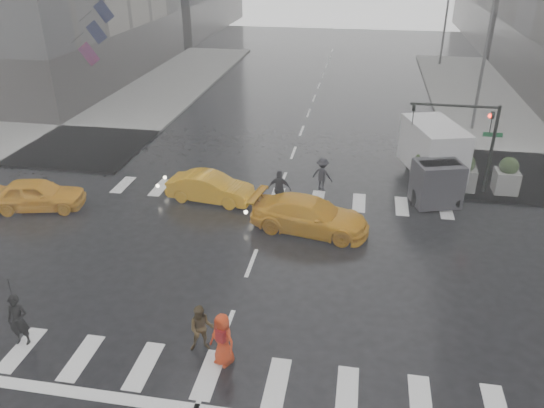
% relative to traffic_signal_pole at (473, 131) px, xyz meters
% --- Properties ---
extents(ground, '(120.00, 120.00, 0.00)m').
position_rel_traffic_signal_pole_xyz_m(ground, '(-9.01, -8.01, -3.22)').
color(ground, black).
rests_on(ground, ground).
extents(sidewalk_nw, '(35.00, 35.00, 0.15)m').
position_rel_traffic_signal_pole_xyz_m(sidewalk_nw, '(-28.51, 9.49, -3.14)').
color(sidewalk_nw, gray).
rests_on(sidewalk_nw, ground).
extents(road_markings, '(18.00, 48.00, 0.01)m').
position_rel_traffic_signal_pole_xyz_m(road_markings, '(-9.01, -8.01, -3.21)').
color(road_markings, silver).
rests_on(road_markings, ground).
extents(traffic_signal_pole, '(4.45, 0.42, 4.50)m').
position_rel_traffic_signal_pole_xyz_m(traffic_signal_pole, '(0.00, 0.00, 0.00)').
color(traffic_signal_pole, black).
rests_on(traffic_signal_pole, ground).
extents(street_lamp_near, '(2.15, 0.22, 9.00)m').
position_rel_traffic_signal_pole_xyz_m(street_lamp_near, '(1.86, 9.99, 1.73)').
color(street_lamp_near, '#59595B').
rests_on(street_lamp_near, ground).
extents(street_lamp_far, '(2.15, 0.22, 9.00)m').
position_rel_traffic_signal_pole_xyz_m(street_lamp_far, '(1.86, 29.99, 1.73)').
color(street_lamp_far, '#59595B').
rests_on(street_lamp_far, ground).
extents(planter_west, '(1.10, 1.10, 1.80)m').
position_rel_traffic_signal_pole_xyz_m(planter_west, '(-2.01, 0.19, -2.23)').
color(planter_west, gray).
rests_on(planter_west, ground).
extents(planter_mid, '(1.10, 1.10, 1.80)m').
position_rel_traffic_signal_pole_xyz_m(planter_mid, '(-0.01, 0.19, -2.23)').
color(planter_mid, gray).
rests_on(planter_mid, ground).
extents(planter_east, '(1.10, 1.10, 1.80)m').
position_rel_traffic_signal_pole_xyz_m(planter_east, '(1.99, 0.19, -2.23)').
color(planter_east, gray).
rests_on(planter_east, ground).
extents(flag_cluster, '(2.87, 3.06, 4.69)m').
position_rel_traffic_signal_pole_xyz_m(flag_cluster, '(-24.09, 10.49, 2.42)').
color(flag_cluster, '#59595B').
rests_on(flag_cluster, ground).
extents(pedestrian_black, '(1.07, 1.09, 2.43)m').
position_rel_traffic_signal_pole_xyz_m(pedestrian_black, '(-15.10, -13.69, -1.64)').
color(pedestrian_black, black).
rests_on(pedestrian_black, ground).
extents(pedestrian_brown, '(0.89, 0.77, 1.59)m').
position_rel_traffic_signal_pole_xyz_m(pedestrian_brown, '(-9.49, -12.99, -2.42)').
color(pedestrian_brown, '#3F2F16').
rests_on(pedestrian_brown, ground).
extents(pedestrian_orange, '(1.00, 0.86, 1.73)m').
position_rel_traffic_signal_pole_xyz_m(pedestrian_orange, '(-8.71, -13.43, -2.35)').
color(pedestrian_orange, red).
rests_on(pedestrian_orange, ground).
extents(pedestrian_far_a, '(1.11, 0.72, 1.83)m').
position_rel_traffic_signal_pole_xyz_m(pedestrian_far_a, '(-8.70, -3.01, -2.30)').
color(pedestrian_far_a, black).
rests_on(pedestrian_far_a, ground).
extents(pedestrian_far_b, '(1.24, 0.97, 1.69)m').
position_rel_traffic_signal_pole_xyz_m(pedestrian_far_b, '(-6.90, -0.85, -2.37)').
color(pedestrian_far_b, black).
rests_on(pedestrian_far_b, ground).
extents(taxi_front, '(4.54, 2.60, 1.46)m').
position_rel_traffic_signal_pole_xyz_m(taxi_front, '(-19.75, -5.16, -2.49)').
color(taxi_front, orange).
rests_on(taxi_front, ground).
extents(taxi_mid, '(4.29, 1.95, 1.37)m').
position_rel_traffic_signal_pole_xyz_m(taxi_mid, '(-12.05, -2.97, -2.53)').
color(taxi_mid, orange).
rests_on(taxi_mid, ground).
extents(taxi_rear, '(4.79, 2.79, 1.48)m').
position_rel_traffic_signal_pole_xyz_m(taxi_rear, '(-7.06, -5.05, -2.48)').
color(taxi_rear, orange).
rests_on(taxi_rear, ground).
extents(box_truck, '(2.15, 5.74, 3.05)m').
position_rel_traffic_signal_pole_xyz_m(box_truck, '(-1.51, 0.48, -1.59)').
color(box_truck, silver).
rests_on(box_truck, ground).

